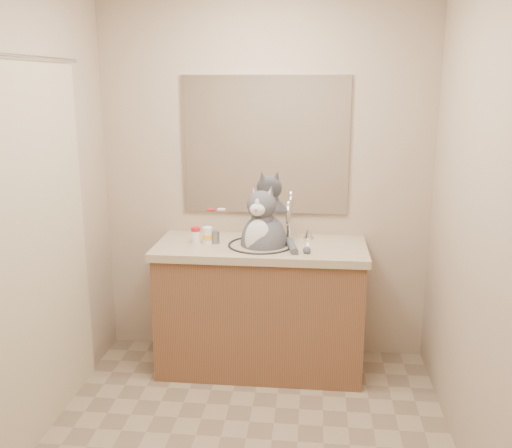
{
  "coord_description": "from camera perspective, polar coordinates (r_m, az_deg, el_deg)",
  "views": [
    {
      "loc": [
        0.33,
        -2.51,
        1.85
      ],
      "look_at": [
        0.0,
        0.65,
        1.06
      ],
      "focal_mm": 40.0,
      "sensor_mm": 36.0,
      "label": 1
    }
  ],
  "objects": [
    {
      "name": "room",
      "position": [
        2.61,
        -1.52,
        -0.5
      ],
      "size": [
        2.22,
        2.52,
        2.42
      ],
      "color": "gray",
      "rests_on": "ground"
    },
    {
      "name": "vanity",
      "position": [
        3.76,
        0.47,
        -8.02
      ],
      "size": [
        1.34,
        0.59,
        1.12
      ],
      "color": "brown",
      "rests_on": "ground"
    },
    {
      "name": "mirror",
      "position": [
        3.78,
        0.89,
        7.87
      ],
      "size": [
        1.1,
        0.02,
        0.9
      ],
      "primitive_type": "cube",
      "color": "white",
      "rests_on": "room"
    },
    {
      "name": "shower_curtain",
      "position": [
        3.06,
        -21.15,
        -2.55
      ],
      "size": [
        0.02,
        1.3,
        1.93
      ],
      "color": "beige",
      "rests_on": "ground"
    },
    {
      "name": "cat",
      "position": [
        3.62,
        0.75,
        -1.56
      ],
      "size": [
        0.42,
        0.42,
        0.6
      ],
      "rotation": [
        0.0,
        0.0,
        -0.25
      ],
      "color": "#4C4C51",
      "rests_on": "vanity"
    },
    {
      "name": "pill_bottle_redcap",
      "position": [
        3.67,
        -6.04,
        -1.11
      ],
      "size": [
        0.07,
        0.07,
        0.1
      ],
      "rotation": [
        0.0,
        0.0,
        -0.2
      ],
      "color": "white",
      "rests_on": "vanity"
    },
    {
      "name": "pill_bottle_orange",
      "position": [
        3.65,
        -4.87,
        -1.18
      ],
      "size": [
        0.06,
        0.06,
        0.11
      ],
      "rotation": [
        0.0,
        0.0,
        -0.01
      ],
      "color": "white",
      "rests_on": "vanity"
    },
    {
      "name": "grey_canister",
      "position": [
        3.65,
        -4.05,
        -1.34
      ],
      "size": [
        0.06,
        0.06,
        0.08
      ],
      "rotation": [
        0.0,
        0.0,
        0.16
      ],
      "color": "slate",
      "rests_on": "vanity"
    }
  ]
}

